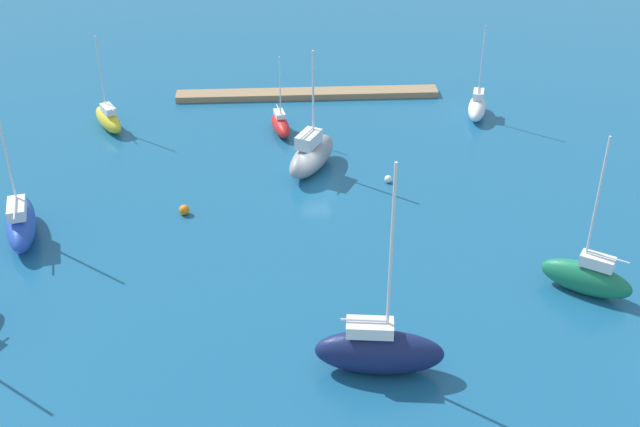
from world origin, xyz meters
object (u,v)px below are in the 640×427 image
sailboat_blue_lone_south (21,222)px  sailboat_green_far_south (587,277)px  mooring_buoy_orange (184,210)px  sailboat_gray_along_channel (311,155)px  mooring_buoy_white (388,179)px  sailboat_red_off_beacon (281,124)px  sailboat_yellow_inner_mooring (108,119)px  pier_dock (307,94)px  sailboat_navy_west_end (379,350)px  sailboat_white_center_basin (477,107)px

sailboat_blue_lone_south → sailboat_green_far_south: (-41.24, 9.31, -0.04)m
sailboat_green_far_south → mooring_buoy_orange: (29.04, -12.09, -0.94)m
sailboat_gray_along_channel → mooring_buoy_white: sailboat_gray_along_channel is taller
sailboat_red_off_beacon → mooring_buoy_orange: size_ratio=9.34×
sailboat_yellow_inner_mooring → mooring_buoy_orange: bearing=178.9°
sailboat_blue_lone_south → sailboat_red_off_beacon: size_ratio=1.46×
mooring_buoy_white → sailboat_yellow_inner_mooring: bearing=-25.0°
sailboat_gray_along_channel → sailboat_red_off_beacon: size_ratio=1.41×
sailboat_gray_along_channel → sailboat_red_off_beacon: bearing=47.0°
sailboat_blue_lone_south → sailboat_green_far_south: size_ratio=0.94×
sailboat_green_far_south → sailboat_yellow_inner_mooring: 47.32m
pier_dock → sailboat_navy_west_end: bearing=93.6°
sailboat_gray_along_channel → sailboat_white_center_basin: size_ratio=1.15×
sailboat_red_off_beacon → sailboat_white_center_basin: bearing=86.3°
sailboat_gray_along_channel → sailboat_navy_west_end: size_ratio=0.75×
pier_dock → sailboat_red_off_beacon: sailboat_red_off_beacon is taller
sailboat_red_off_beacon → sailboat_yellow_inner_mooring: (16.72, -1.78, 0.20)m
sailboat_white_center_basin → sailboat_navy_west_end: bearing=-5.6°
sailboat_green_far_south → pier_dock: bearing=-29.6°
sailboat_gray_along_channel → sailboat_red_off_beacon: sailboat_gray_along_channel is taller
sailboat_red_off_beacon → sailboat_navy_west_end: sailboat_navy_west_end is taller
sailboat_gray_along_channel → sailboat_yellow_inner_mooring: 21.58m
sailboat_blue_lone_south → sailboat_navy_west_end: size_ratio=0.78×
sailboat_white_center_basin → sailboat_blue_lone_south: bearing=-47.9°
mooring_buoy_orange → mooring_buoy_white: 17.75m
sailboat_white_center_basin → mooring_buoy_white: sailboat_white_center_basin is taller
pier_dock → sailboat_green_far_south: (-18.09, 35.29, 1.04)m
sailboat_green_far_south → mooring_buoy_white: 20.30m
sailboat_white_center_basin → mooring_buoy_white: bearing=-23.8°
sailboat_green_far_south → mooring_buoy_orange: 31.47m
sailboat_blue_lone_south → mooring_buoy_white: bearing=-89.0°
pier_dock → sailboat_yellow_inner_mooring: sailboat_yellow_inner_mooring is taller
sailboat_green_far_south → sailboat_yellow_inner_mooring: bearing=-3.9°
sailboat_navy_west_end → mooring_buoy_orange: (13.62, -19.30, -1.23)m
sailboat_red_off_beacon → mooring_buoy_white: 13.82m
sailboat_blue_lone_south → mooring_buoy_white: size_ratio=17.39×
sailboat_yellow_inner_mooring → mooring_buoy_orange: (-8.70, 16.46, -0.66)m
sailboat_navy_west_end → mooring_buoy_orange: sailboat_navy_west_end is taller
pier_dock → sailboat_navy_west_end: 42.61m
sailboat_gray_along_channel → mooring_buoy_orange: sailboat_gray_along_channel is taller
sailboat_navy_west_end → sailboat_gray_along_channel: bearing=102.8°
sailboat_gray_along_channel → sailboat_navy_west_end: (-2.97, 26.22, 0.10)m
sailboat_white_center_basin → mooring_buoy_orange: size_ratio=11.40×
sailboat_yellow_inner_mooring → sailboat_white_center_basin: sailboat_white_center_basin is taller
mooring_buoy_orange → sailboat_white_center_basin: bearing=-148.1°
sailboat_yellow_inner_mooring → sailboat_white_center_basin: (-36.40, -0.79, 0.01)m
sailboat_white_center_basin → pier_dock: bearing=-94.1°
sailboat_white_center_basin → sailboat_green_far_south: bearing=18.0°
sailboat_white_center_basin → sailboat_yellow_inner_mooring: bearing=-73.3°
sailboat_blue_lone_south → mooring_buoy_white: 30.28m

